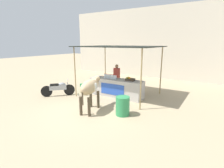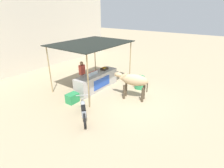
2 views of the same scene
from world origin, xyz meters
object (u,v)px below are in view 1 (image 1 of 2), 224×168
Objects in this scene: vendor_behind_counter at (117,78)px; cow at (90,88)px; stall_counter at (116,88)px; motorcycle_parked at (58,88)px; fruit_crate at (130,79)px; water_barrel at (123,106)px; cooler_box at (86,87)px.

vendor_behind_counter is 0.89× the size of cow.
stall_counter is 3.18m from motorcycle_parked.
water_barrel is (0.72, -2.10, -0.65)m from fruit_crate.
motorcycle_parked is at bearing 164.89° from cow.
fruit_crate is 0.27× the size of vendor_behind_counter.
vendor_behind_counter reaches higher than stall_counter.
cooler_box is 4.06m from water_barrel.
fruit_crate is 0.24× the size of cow.
fruit_crate is 1.41m from vendor_behind_counter.
fruit_crate is 2.51m from cow.
stall_counter is 2.45m from cow.
cooler_box is at bearing -177.08° from fruit_crate.
fruit_crate is at bearing 2.92° from cooler_box.
stall_counter is 0.93m from vendor_behind_counter.
cooler_box is at bearing 64.44° from motorcycle_parked.
motorcycle_parked reaches higher than cooler_box.
vendor_behind_counter is 2.14× the size of water_barrel.
fruit_crate is at bearing 74.92° from cow.
cow is (2.17, -2.28, 0.79)m from cooler_box.
water_barrel is at bearing -6.08° from motorcycle_parked.
water_barrel is at bearing -55.50° from vendor_behind_counter.
stall_counter is at bearing 2.74° from cooler_box.
motorcycle_parked is at bearing -134.84° from vendor_behind_counter.
fruit_crate is 3.95m from motorcycle_parked.
cooler_box is 1.68m from motorcycle_parked.
stall_counter is 5.00× the size of cooler_box.
cow reaches higher than fruit_crate.
stall_counter is 0.97m from fruit_crate.
stall_counter is 6.82× the size of fruit_crate.
water_barrel is at bearing 13.30° from cow.
cow is (0.55, -3.13, 0.18)m from vendor_behind_counter.
cooler_box is (-2.03, -0.10, -0.24)m from stall_counter.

